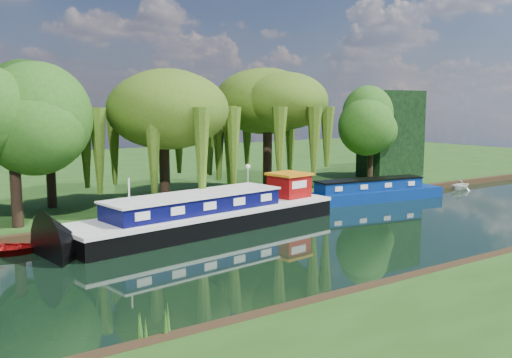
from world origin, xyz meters
TOP-DOWN VIEW (x-y plane):
  - ground at (0.00, 0.00)m, footprint 120.00×120.00m
  - far_bank at (0.00, 34.00)m, footprint 120.00×52.00m
  - dutch_barge at (-5.55, 5.35)m, footprint 17.56×6.15m
  - narrowboat at (9.07, 6.95)m, footprint 12.73×3.95m
  - red_dinghy at (-16.55, 6.23)m, footprint 4.16×3.59m
  - white_cruiser at (19.47, 6.54)m, footprint 2.30×2.03m
  - willow_left at (-5.29, 11.95)m, footprint 7.22×7.22m
  - willow_right at (3.69, 12.58)m, footprint 7.12×7.12m
  - tree_far_left at (-15.12, 10.21)m, footprint 5.49×5.49m
  - tree_far_mid at (-11.89, 15.31)m, footprint 5.33×5.33m
  - tree_far_right at (14.53, 12.25)m, footprint 4.36×4.36m
  - conifer_hedge at (19.00, 14.00)m, footprint 6.00×3.00m
  - lamppost at (0.50, 10.50)m, footprint 0.36×0.36m
  - mooring_posts at (-0.50, 8.40)m, footprint 19.16×0.16m

SIDE VIEW (x-z plane):
  - ground at x=0.00m, z-range 0.00..0.00m
  - red_dinghy at x=-16.55m, z-range -0.36..0.36m
  - white_cruiser at x=19.47m, z-range -0.56..0.56m
  - far_bank at x=0.00m, z-range 0.00..0.45m
  - narrowboat at x=9.07m, z-range -0.26..1.57m
  - dutch_barge at x=-5.55m, z-range -0.91..2.71m
  - mooring_posts at x=-0.50m, z-range 0.45..1.45m
  - lamppost at x=0.50m, z-range 1.14..3.70m
  - conifer_hedge at x=19.00m, z-range 0.45..8.45m
  - tree_far_right at x=14.53m, z-range 1.80..8.93m
  - tree_far_mid at x=-11.89m, z-range 2.10..10.82m
  - tree_far_left at x=-15.12m, z-range 2.08..10.93m
  - willow_left at x=-5.29m, z-range 2.41..11.07m
  - willow_right at x=3.69m, z-range 2.44..11.11m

